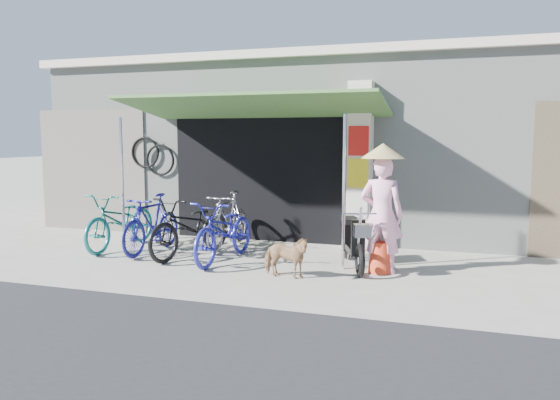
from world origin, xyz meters
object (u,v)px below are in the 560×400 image
(bike_black, at_px, (191,226))
(moped, at_px, (353,240))
(bike_teal, at_px, (121,220))
(street_dog, at_px, (285,257))
(nun, at_px, (382,210))
(bike_navy, at_px, (225,231))
(bike_silver, at_px, (228,220))
(bike_blue, at_px, (152,224))

(bike_black, distance_m, moped, 2.74)
(bike_teal, height_order, street_dog, bike_teal)
(nun, bearing_deg, bike_teal, -2.77)
(bike_black, height_order, bike_navy, bike_black)
(bike_silver, height_order, bike_navy, bike_silver)
(bike_navy, bearing_deg, bike_blue, 174.92)
(nun, bearing_deg, bike_blue, -1.43)
(bike_silver, relative_size, bike_navy, 0.90)
(street_dog, distance_m, nun, 1.60)
(bike_black, height_order, street_dog, bike_black)
(bike_teal, distance_m, bike_navy, 2.24)
(bike_teal, xyz_separation_m, bike_navy, (2.21, -0.36, -0.01))
(bike_black, bearing_deg, nun, 11.70)
(bike_silver, bearing_deg, bike_blue, -144.86)
(bike_teal, relative_size, bike_blue, 1.15)
(bike_navy, bearing_deg, bike_silver, 114.32)
(bike_navy, bearing_deg, nun, 4.19)
(bike_navy, relative_size, nun, 1.00)
(bike_blue, height_order, street_dog, bike_blue)
(street_dog, bearing_deg, bike_black, 71.28)
(bike_blue, bearing_deg, bike_navy, -5.79)
(bike_blue, xyz_separation_m, moped, (3.54, 0.05, -0.09))
(bike_teal, relative_size, bike_navy, 1.02)
(bike_silver, bearing_deg, nun, -16.63)
(bike_blue, distance_m, moped, 3.54)
(street_dog, distance_m, moped, 1.26)
(bike_blue, xyz_separation_m, street_dog, (2.75, -0.93, -0.20))
(moped, bearing_deg, street_dog, -149.24)
(bike_teal, height_order, nun, nun)
(bike_silver, relative_size, nun, 0.89)
(bike_blue, relative_size, moped, 1.07)
(moped, relative_size, nun, 0.83)
(bike_navy, bearing_deg, bike_black, 170.08)
(bike_navy, distance_m, street_dog, 1.45)
(street_dog, relative_size, moped, 0.46)
(nun, bearing_deg, moped, -24.31)
(street_dog, height_order, moped, moped)
(bike_navy, xyz_separation_m, street_dog, (1.25, -0.71, -0.19))
(bike_silver, distance_m, nun, 3.06)
(bike_teal, bearing_deg, bike_blue, -9.28)
(moped, height_order, nun, nun)
(bike_teal, height_order, bike_blue, bike_teal)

